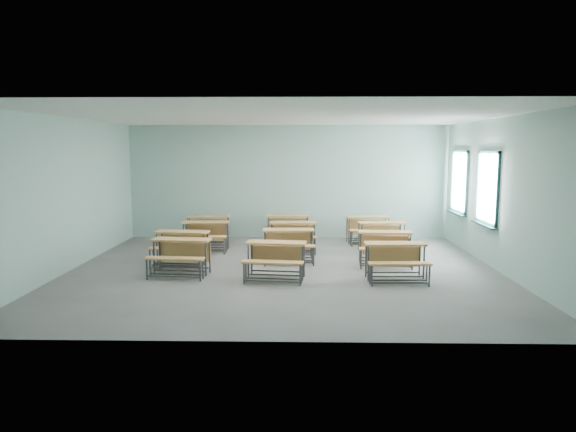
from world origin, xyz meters
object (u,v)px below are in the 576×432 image
desk_unit_r2c1 (293,232)px  desk_unit_r0c0 (180,251)px  desk_unit_r3c1 (288,224)px  desk_unit_r2c2 (383,232)px  desk_unit_r3c0 (208,225)px  desk_unit_r0c1 (276,255)px  desk_unit_r0c2 (396,256)px  desk_unit_r1c2 (385,243)px  desk_unit_r3c2 (369,225)px  desk_unit_r1c0 (181,242)px  desk_unit_r2c0 (205,232)px  desk_unit_r1c1 (288,240)px

desk_unit_r2c1 → desk_unit_r0c0: bearing=-133.5°
desk_unit_r3c1 → desk_unit_r2c1: bearing=-85.0°
desk_unit_r2c2 → desk_unit_r3c0: 4.68m
desk_unit_r0c1 → desk_unit_r0c2: size_ratio=1.05×
desk_unit_r1c2 → desk_unit_r2c1: bearing=149.5°
desk_unit_r0c2 → desk_unit_r2c1: size_ratio=1.01×
desk_unit_r3c0 → desk_unit_r0c0: bearing=-92.9°
desk_unit_r3c1 → desk_unit_r3c2: size_ratio=0.96×
desk_unit_r1c0 → desk_unit_r0c1: bearing=-24.2°
desk_unit_r0c0 → desk_unit_r2c0: (0.05, 2.45, 0.00)m
desk_unit_r1c2 → desk_unit_r3c0: same height
desk_unit_r2c0 → desk_unit_r2c1: same height
desk_unit_r2c0 → desk_unit_r2c2: (4.42, 0.02, 0.00)m
desk_unit_r0c2 → desk_unit_r2c0: size_ratio=1.02×
desk_unit_r0c2 → desk_unit_r3c1: bearing=116.6°
desk_unit_r2c0 → desk_unit_r3c0: bearing=96.6°
desk_unit_r2c2 → desk_unit_r3c1: (-2.38, 1.24, 0.00)m
desk_unit_r2c0 → desk_unit_r1c2: bearing=-18.8°
desk_unit_r0c1 → desk_unit_r3c0: same height
desk_unit_r0c1 → desk_unit_r1c1: same height
desk_unit_r2c2 → desk_unit_r2c1: bearing=174.4°
desk_unit_r0c0 → desk_unit_r1c2: same height
desk_unit_r2c0 → desk_unit_r3c0: size_ratio=0.96×
desk_unit_r3c1 → desk_unit_r0c1: bearing=-94.0°
desk_unit_r2c1 → desk_unit_r3c0: same height
desk_unit_r2c0 → desk_unit_r3c2: 4.36m
desk_unit_r1c2 → desk_unit_r2c2: 1.47m
desk_unit_r1c1 → desk_unit_r2c2: same height
desk_unit_r1c2 → desk_unit_r3c0: 5.07m
desk_unit_r0c0 → desk_unit_r1c2: bearing=18.3°
desk_unit_r0c1 → desk_unit_r1c2: size_ratio=1.02×
desk_unit_r0c1 → desk_unit_r2c0: (-1.89, 2.75, 0.00)m
desk_unit_r2c1 → desk_unit_r1c1: bearing=-95.1°
desk_unit_r1c0 → desk_unit_r1c2: size_ratio=1.02×
desk_unit_r2c2 → desk_unit_r3c2: (-0.20, 1.08, 0.00)m
desk_unit_r0c0 → desk_unit_r2c1: 3.31m
desk_unit_r1c0 → desk_unit_r1c1: same height
desk_unit_r1c2 → desk_unit_r3c2: size_ratio=0.99×
desk_unit_r0c2 → desk_unit_r3c1: 4.62m
desk_unit_r1c0 → desk_unit_r3c1: size_ratio=1.04×
desk_unit_r0c0 → desk_unit_r1c0: (-0.21, 0.96, 0.00)m
desk_unit_r0c1 → desk_unit_r2c0: same height
desk_unit_r3c1 → desk_unit_r1c1: bearing=-90.3°
desk_unit_r0c2 → desk_unit_r1c2: bearing=87.7°
desk_unit_r0c0 → desk_unit_r3c0: size_ratio=1.01×
desk_unit_r1c1 → desk_unit_r3c1: (-0.07, 2.43, 0.00)m
desk_unit_r2c0 → desk_unit_r0c1: bearing=-55.5°
desk_unit_r1c2 → desk_unit_r2c2: (0.18, 1.46, 0.00)m
desk_unit_r3c0 → desk_unit_r1c0: bearing=-97.1°
desk_unit_r0c1 → desk_unit_r3c2: 4.50m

